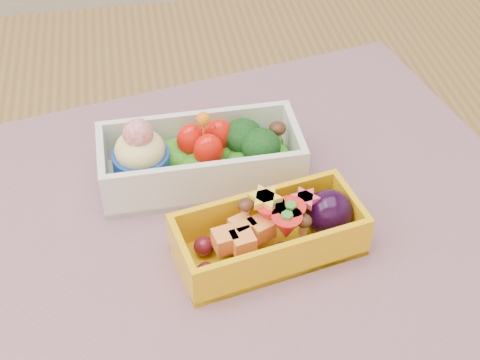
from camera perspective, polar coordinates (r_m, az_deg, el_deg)
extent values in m
cube|color=brown|center=(0.69, 1.70, -2.19)|extent=(1.20, 0.80, 0.04)
cube|color=#9F6D80|center=(0.65, -0.57, -2.85)|extent=(0.65, 0.54, 0.00)
cube|color=silver|center=(0.67, -3.28, 1.84)|extent=(0.20, 0.09, 0.05)
ellipsoid|color=#4FAF24|center=(0.68, -3.25, 1.36)|extent=(0.18, 0.07, 0.02)
cylinder|color=#15409E|center=(0.67, -8.10, 1.06)|extent=(0.05, 0.05, 0.03)
sphere|color=red|center=(0.64, -8.46, 3.82)|extent=(0.03, 0.03, 0.03)
ellipsoid|color=red|center=(0.67, -4.03, 3.27)|extent=(0.03, 0.03, 0.04)
ellipsoid|color=red|center=(0.66, -2.62, 2.42)|extent=(0.03, 0.03, 0.04)
ellipsoid|color=red|center=(0.67, -1.73, 3.68)|extent=(0.03, 0.03, 0.04)
sphere|color=orange|center=(0.65, -3.06, 5.06)|extent=(0.01, 0.01, 0.01)
ellipsoid|color=black|center=(0.67, 0.26, 3.66)|extent=(0.04, 0.04, 0.03)
ellipsoid|color=black|center=(0.66, 1.73, 2.82)|extent=(0.04, 0.04, 0.03)
ellipsoid|color=#3F2111|center=(0.67, 3.13, 4.30)|extent=(0.02, 0.02, 0.01)
cube|color=#EBAF0C|center=(0.60, 2.42, -4.57)|extent=(0.17, 0.10, 0.04)
ellipsoid|color=#520F18|center=(0.60, -0.42, -6.15)|extent=(0.09, 0.06, 0.02)
cube|color=orange|center=(0.59, 0.18, -4.52)|extent=(0.05, 0.04, 0.02)
cone|color=red|center=(0.60, 2.44, -2.87)|extent=(0.03, 0.03, 0.03)
cone|color=red|center=(0.60, 4.16, -3.10)|extent=(0.03, 0.03, 0.03)
cone|color=red|center=(0.59, 3.86, -3.92)|extent=(0.03, 0.03, 0.03)
cylinder|color=yellow|center=(0.59, 2.09, -1.50)|extent=(0.03, 0.03, 0.01)
cylinder|color=#E53F5B|center=(0.60, 5.40, -1.54)|extent=(0.03, 0.03, 0.01)
ellipsoid|color=#3F2111|center=(0.60, 0.45, -3.12)|extent=(0.01, 0.01, 0.01)
ellipsoid|color=#3F2111|center=(0.60, 5.27, -3.90)|extent=(0.01, 0.01, 0.01)
ellipsoid|color=black|center=(0.62, 7.37, -2.78)|extent=(0.04, 0.04, 0.05)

